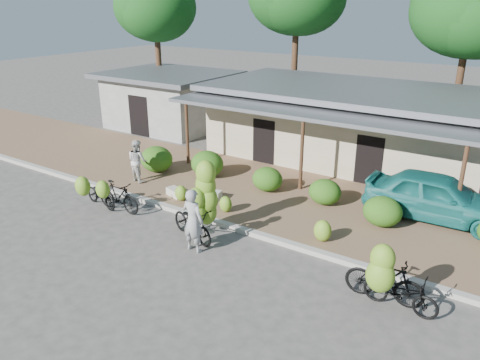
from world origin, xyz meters
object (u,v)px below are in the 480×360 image
object	(u,v)px
vendor	(193,220)
bystander	(137,161)
tree_center_right	(468,8)
sack_near	(210,194)
bike_left	(117,196)
teal_van	(437,197)
bike_far_left	(98,193)
bike_center	(199,209)
tree_back_left	(154,6)
sack_far	(176,192)
bike_right	(384,277)
bike_far_right	(401,292)

from	to	relation	value
vendor	bystander	world-z (taller)	vendor
tree_center_right	sack_near	world-z (taller)	tree_center_right
bike_left	teal_van	xyz separation A→B (m)	(9.47, 5.32, 0.30)
bike_far_left	sack_near	xyz separation A→B (m)	(3.01, 2.62, -0.27)
bike_center	bystander	distance (m)	5.38
vendor	bike_center	bearing A→B (deg)	-61.87
tree_back_left	sack_far	bearing A→B (deg)	-45.32
tree_center_right	teal_van	size ratio (longest dim) A/B	1.89
bike_center	bike_right	world-z (taller)	bike_center
bike_left	teal_van	world-z (taller)	teal_van
bike_left	bike_far_right	size ratio (longest dim) A/B	1.02
bike_right	bystander	xyz separation A→B (m)	(-10.80, 2.62, 0.20)
bike_left	bike_right	world-z (taller)	bike_right
bike_center	bike_right	xyz separation A→B (m)	(5.91, -0.37, -0.17)
bike_far_left	bystander	bearing A→B (deg)	20.68
bike_left	sack_near	world-z (taller)	bike_left
bike_left	bike_right	size ratio (longest dim) A/B	0.94
bike_center	sack_near	size ratio (longest dim) A/B	2.90
bike_far_left	bike_far_right	distance (m)	10.74
bike_far_left	sack_far	xyz separation A→B (m)	(1.82, 2.09, -0.28)
vendor	tree_center_right	bearing A→B (deg)	-102.57
bike_left	sack_near	xyz separation A→B (m)	(2.14, 2.53, -0.34)
bike_left	teal_van	distance (m)	10.87
bike_far_right	tree_center_right	bearing A→B (deg)	9.53
bike_right	sack_far	size ratio (longest dim) A/B	2.65
sack_near	bike_far_left	bearing A→B (deg)	-138.96
bike_far_left	bike_center	size ratio (longest dim) A/B	0.74
tree_back_left	bike_right	bearing A→B (deg)	-33.77
bike_far_left	bike_right	bearing A→B (deg)	-81.08
tree_back_left	bike_far_left	size ratio (longest dim) A/B	4.70
sack_near	tree_back_left	bearing A→B (deg)	139.38
bike_right	bike_far_right	xyz separation A→B (m)	(0.43, 0.05, -0.30)
bike_far_left	bike_center	distance (m)	4.43
bike_left	bystander	xyz separation A→B (m)	(-1.36, 2.40, 0.36)
sack_near	bystander	size ratio (longest dim) A/B	0.50
sack_far	teal_van	bearing A→B (deg)	21.24
tree_back_left	bike_center	xyz separation A→B (m)	(12.70, -12.08, -5.71)
tree_back_left	sack_far	world-z (taller)	tree_back_left
bike_far_right	bystander	size ratio (longest dim) A/B	1.07
bike_far_left	bystander	size ratio (longest dim) A/B	1.07
bike_right	bike_center	bearing A→B (deg)	82.32
sack_far	bike_center	bearing A→B (deg)	-35.55
bike_center	sack_near	distance (m)	2.84
bike_center	bike_right	bearing A→B (deg)	-75.26
bike_center	vendor	size ratio (longest dim) A/B	1.25
tree_back_left	bike_right	size ratio (longest dim) A/B	4.31
tree_back_left	bike_far_right	world-z (taller)	tree_back_left
bike_center	bike_left	bearing A→B (deg)	110.94
bike_right	vendor	xyz separation A→B (m)	(-5.49, -0.44, 0.20)
bystander	bike_far_right	bearing A→B (deg)	179.23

